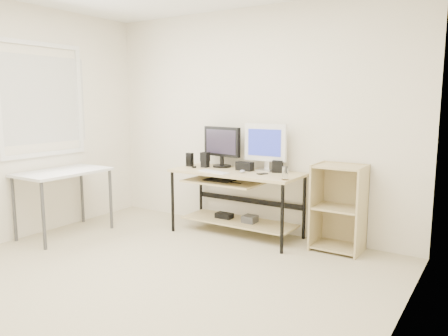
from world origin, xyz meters
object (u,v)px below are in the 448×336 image
(desk, at_px, (235,189))
(shelf_unit, at_px, (340,207))
(side_table, at_px, (63,178))
(audio_controller, at_px, (190,160))
(black_monitor, at_px, (222,144))
(white_imac, at_px, (265,144))

(desk, distance_m, shelf_unit, 1.19)
(desk, xyz_separation_m, side_table, (-1.65, -1.06, 0.13))
(shelf_unit, distance_m, audio_controller, 1.86)
(desk, relative_size, audio_controller, 9.01)
(side_table, bearing_deg, shelf_unit, 23.33)
(desk, bearing_deg, side_table, -147.35)
(black_monitor, relative_size, white_imac, 0.99)
(audio_controller, bearing_deg, black_monitor, 28.90)
(audio_controller, bearing_deg, shelf_unit, 9.10)
(shelf_unit, height_order, white_imac, white_imac)
(shelf_unit, relative_size, white_imac, 1.68)
(side_table, relative_size, black_monitor, 1.89)
(desk, distance_m, audio_controller, 0.70)
(side_table, relative_size, white_imac, 1.87)
(side_table, height_order, audio_controller, audio_controller)
(desk, bearing_deg, black_monitor, 150.45)
(desk, distance_m, side_table, 1.97)
(shelf_unit, xyz_separation_m, black_monitor, (-1.46, -0.00, 0.57))
(shelf_unit, bearing_deg, audio_controller, -174.68)
(shelf_unit, bearing_deg, black_monitor, -179.95)
(desk, distance_m, black_monitor, 0.59)
(black_monitor, xyz_separation_m, audio_controller, (-0.36, -0.17, -0.19))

